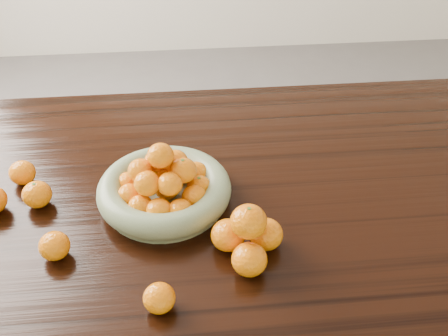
{
  "coord_description": "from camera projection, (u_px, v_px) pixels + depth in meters",
  "views": [
    {
      "loc": [
        -0.05,
        -0.92,
        1.52
      ],
      "look_at": [
        0.03,
        -0.02,
        0.83
      ],
      "focal_mm": 40.0,
      "sensor_mm": 36.0,
      "label": 1
    }
  ],
  "objects": [
    {
      "name": "fruit_bowl",
      "position": [
        165.0,
        187.0,
        1.14
      ],
      "size": [
        0.31,
        0.31,
        0.16
      ],
      "rotation": [
        0.0,
        0.0,
        0.37
      ],
      "color": "gray",
      "rests_on": "dining_table"
    },
    {
      "name": "loose_orange_2",
      "position": [
        159.0,
        298.0,
        0.91
      ],
      "size": [
        0.06,
        0.06,
        0.06
      ],
      "primitive_type": "ellipsoid",
      "color": "orange",
      "rests_on": "dining_table"
    },
    {
      "name": "loose_orange_1",
      "position": [
        54.0,
        246.0,
        1.01
      ],
      "size": [
        0.06,
        0.06,
        0.06
      ],
      "primitive_type": "ellipsoid",
      "color": "orange",
      "rests_on": "dining_table"
    },
    {
      "name": "loose_orange_0",
      "position": [
        37.0,
        194.0,
        1.14
      ],
      "size": [
        0.07,
        0.07,
        0.06
      ],
      "primitive_type": "ellipsoid",
      "color": "orange",
      "rests_on": "dining_table"
    },
    {
      "name": "loose_orange_4",
      "position": [
        22.0,
        173.0,
        1.21
      ],
      "size": [
        0.06,
        0.06,
        0.06
      ],
      "primitive_type": "ellipsoid",
      "color": "orange",
      "rests_on": "dining_table"
    },
    {
      "name": "dining_table",
      "position": [
        210.0,
        217.0,
        1.25
      ],
      "size": [
        2.0,
        1.0,
        0.75
      ],
      "color": "black",
      "rests_on": "ground"
    },
    {
      "name": "orange_pyramid",
      "position": [
        248.0,
        237.0,
        1.01
      ],
      "size": [
        0.15,
        0.14,
        0.13
      ],
      "rotation": [
        0.0,
        0.0,
        -0.06
      ],
      "color": "orange",
      "rests_on": "dining_table"
    }
  ]
}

